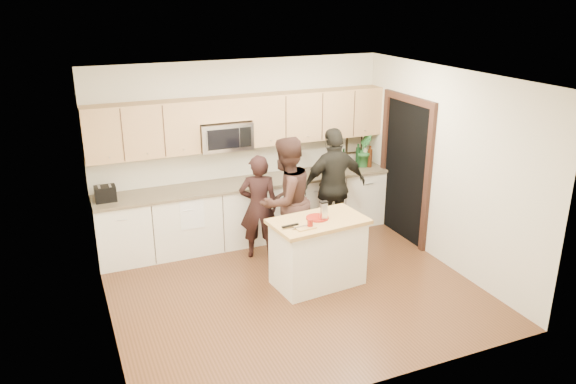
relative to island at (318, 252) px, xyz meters
name	(u,v)px	position (x,y,z in m)	size (l,w,h in m)	color
floor	(294,289)	(-0.35, -0.03, -0.45)	(4.50, 4.50, 0.00)	brown
room_shell	(294,160)	(-0.35, -0.03, 1.28)	(4.52, 4.02, 2.71)	beige
back_cabinetry	(249,211)	(-0.35, 1.66, 0.02)	(4.50, 0.66, 0.94)	silver
upper_cabinetry	(246,120)	(-0.32, 1.81, 1.39)	(4.50, 0.33, 0.75)	tan
microwave	(225,136)	(-0.66, 1.77, 1.20)	(0.76, 0.41, 0.40)	silver
doorway	(405,165)	(1.88, 0.87, 0.70)	(0.06, 1.25, 2.20)	black
framed_picture	(354,142)	(1.60, 1.96, 0.83)	(0.30, 0.03, 0.38)	black
dish_towel	(190,203)	(-1.30, 1.48, 0.35)	(0.34, 0.60, 0.48)	white
island	(318,252)	(0.00, 0.00, 0.00)	(1.26, 0.81, 0.90)	silver
red_plate	(317,218)	(0.00, 0.04, 0.45)	(0.29, 0.29, 0.02)	maroon
box_grater	(324,210)	(0.06, -0.02, 0.58)	(0.09, 0.07, 0.23)	silver
drink_glass	(310,223)	(-0.20, -0.18, 0.50)	(0.07, 0.07, 0.11)	maroon
cutting_board	(305,227)	(-0.27, -0.17, 0.45)	(0.24, 0.17, 0.02)	tan
tongs	(290,226)	(-0.43, -0.09, 0.47)	(0.23, 0.03, 0.02)	black
knife	(300,227)	(-0.33, -0.16, 0.47)	(0.22, 0.02, 0.01)	silver
toaster	(105,194)	(-2.40, 1.64, 0.59)	(0.28, 0.21, 0.21)	black
bottle_cluster	(353,157)	(1.42, 1.64, 0.66)	(0.75, 0.20, 0.39)	black
orchid	(364,150)	(1.63, 1.69, 0.76)	(0.30, 0.24, 0.55)	#29682F
woman_left	(259,207)	(-0.41, 1.07, 0.30)	(0.55, 0.36, 1.52)	black
woman_center	(286,201)	(-0.12, 0.78, 0.45)	(0.87, 0.68, 1.80)	#331F19
woman_right	(334,186)	(0.79, 1.10, 0.43)	(1.04, 0.43, 1.77)	black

